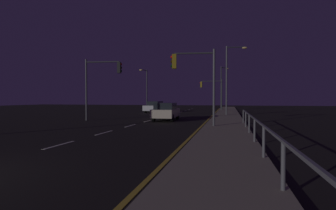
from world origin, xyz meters
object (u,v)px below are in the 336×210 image
traffic_light_mid_right (195,73)px  street_lamp_mid_block (222,84)px  traffic_light_far_center (101,78)px  street_lamp_far_end (230,73)px  traffic_light_far_left (212,89)px  car_oncoming (155,107)px  street_lamp_across_street (146,85)px  car (166,111)px

traffic_light_mid_right → street_lamp_mid_block: size_ratio=0.71×
traffic_light_far_center → street_lamp_far_end: street_lamp_far_end is taller
traffic_light_far_left → traffic_light_far_center: bearing=-110.2°
car_oncoming → traffic_light_mid_right: (7.96, -17.96, 2.82)m
car_oncoming → traffic_light_far_left: size_ratio=0.92×
car_oncoming → street_lamp_across_street: bearing=120.6°
traffic_light_mid_right → car: bearing=121.2°
traffic_light_mid_right → street_lamp_far_end: size_ratio=0.66×
car_oncoming → street_lamp_far_end: (10.22, -5.08, 3.93)m
street_lamp_mid_block → traffic_light_far_center: bearing=-113.2°
traffic_light_mid_right → street_lamp_mid_block: bearing=87.7°
traffic_light_far_center → traffic_light_far_left: bearing=69.8°
car → car_oncoming: 13.44m
street_lamp_mid_block → car_oncoming: bearing=-136.0°
car → street_lamp_far_end: (5.53, 7.51, 3.93)m
car → street_lamp_far_end: street_lamp_far_end is taller
car_oncoming → street_lamp_across_street: size_ratio=0.68×
traffic_light_mid_right → street_lamp_far_end: street_lamp_far_end is taller
car → traffic_light_far_center: (-5.46, -1.56, 2.95)m
car_oncoming → street_lamp_across_street: street_lamp_across_street is taller
car_oncoming → traffic_light_far_left: 11.23m
traffic_light_far_center → street_lamp_mid_block: street_lamp_mid_block is taller
car_oncoming → street_lamp_far_end: street_lamp_far_end is taller
car → car_oncoming: size_ratio=0.99×
street_lamp_far_end → street_lamp_across_street: (-13.15, 10.04, -0.68)m
traffic_light_far_center → traffic_light_mid_right: traffic_light_far_center is taller
car_oncoming → street_lamp_mid_block: bearing=44.0°
street_lamp_across_street → street_lamp_mid_block: (11.97, 3.76, 0.29)m
car_oncoming → street_lamp_far_end: size_ratio=0.59×
car → street_lamp_across_street: (-7.63, 17.54, 3.25)m
traffic_light_far_left → street_lamp_mid_block: street_lamp_mid_block is taller
street_lamp_across_street → street_lamp_far_end: bearing=-37.3°
street_lamp_far_end → street_lamp_across_street: bearing=142.7°
traffic_light_far_center → street_lamp_across_street: 19.23m
street_lamp_across_street → traffic_light_far_left: bearing=16.3°
traffic_light_far_left → car_oncoming: bearing=-132.8°
car → street_lamp_far_end: size_ratio=0.58×
street_lamp_far_end → street_lamp_across_street: size_ratio=1.16×
car → car_oncoming: same height
car_oncoming → traffic_light_mid_right: bearing=-66.1°
car → traffic_light_mid_right: size_ratio=0.89×
traffic_light_far_left → traffic_light_far_center: size_ratio=0.91×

